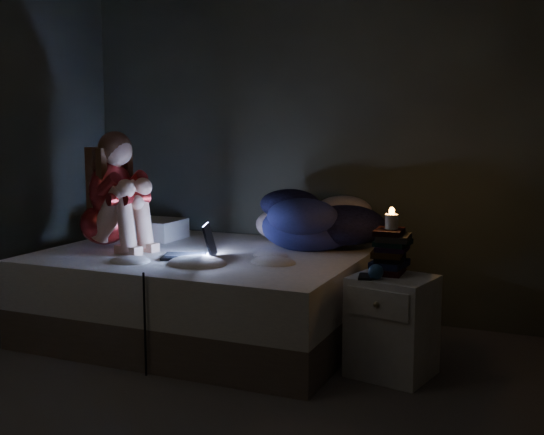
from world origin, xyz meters
The scene contains 12 objects.
floor centered at (0.00, 0.00, -0.01)m, with size 3.60×3.80×0.02m, color #514C4A.
wall_back centered at (0.00, 1.91, 1.30)m, with size 3.60×0.02×2.60m, color #30322D.
bed centered at (-0.47, 1.10, 0.27)m, with size 1.96×1.47×0.54m, color silver, non-canonical shape.
pillow centered at (-1.08, 1.41, 0.61)m, with size 0.47×0.33×0.14m, color white.
woman centered at (-1.12, 0.97, 0.92)m, with size 0.47×0.31×0.76m, color maroon, non-canonical shape.
laptop centered at (-0.45, 0.88, 0.65)m, with size 0.31×0.22×0.22m, color black, non-canonical shape.
clothes_pile centered at (0.09, 1.50, 0.74)m, with size 0.66×0.53×0.40m, color navy, non-canonical shape.
nightstand centered at (0.80, 0.88, 0.27)m, with size 0.41×0.36×0.54m, color beige.
book_stack centered at (0.77, 0.95, 0.66)m, with size 0.19×0.25×0.24m, color black, non-canonical shape.
candle centered at (0.77, 0.95, 0.83)m, with size 0.07×0.07×0.08m, color beige.
phone centered at (0.69, 0.77, 0.55)m, with size 0.07×0.14×0.01m, color black.
blue_orb centered at (0.76, 0.76, 0.58)m, with size 0.08×0.08×0.08m, color navy.
Camera 1 is at (1.60, -2.59, 1.33)m, focal length 44.68 mm.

